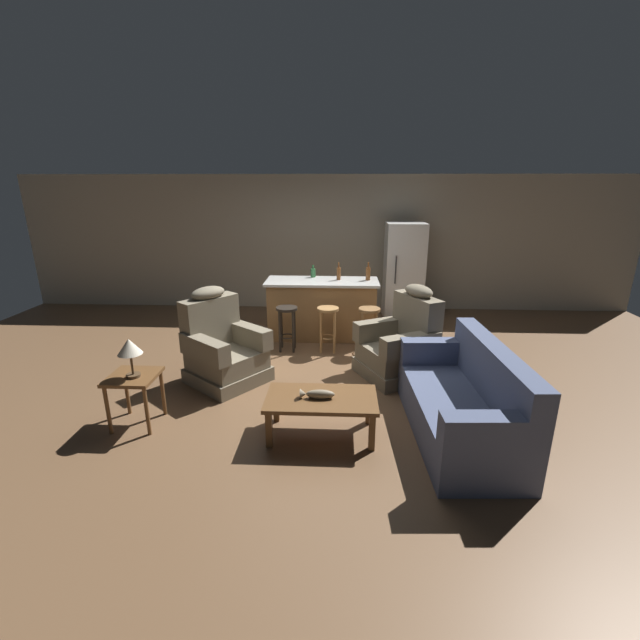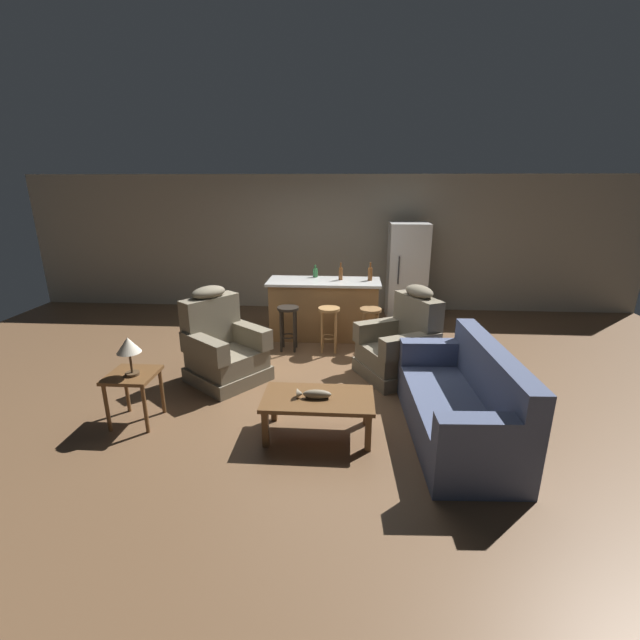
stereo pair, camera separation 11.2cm
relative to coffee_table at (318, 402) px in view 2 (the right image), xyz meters
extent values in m
plane|color=brown|center=(-0.12, 1.56, -0.36)|extent=(12.00, 12.00, 0.00)
cube|color=#A89E89|center=(-0.12, 4.69, 0.94)|extent=(12.00, 0.05, 2.60)
cube|color=brown|center=(0.00, 0.00, 0.04)|extent=(1.10, 0.60, 0.04)
cube|color=brown|center=(-0.49, -0.24, -0.17)|extent=(0.06, 0.06, 0.38)
cube|color=brown|center=(0.49, -0.24, -0.17)|extent=(0.06, 0.06, 0.38)
cube|color=brown|center=(-0.49, 0.24, -0.17)|extent=(0.06, 0.06, 0.38)
cube|color=brown|center=(0.49, 0.24, -0.17)|extent=(0.06, 0.06, 0.38)
cube|color=#4C3823|center=(-0.01, -0.03, 0.06)|extent=(0.22, 0.07, 0.01)
ellipsoid|color=gray|center=(-0.01, -0.03, 0.10)|extent=(0.28, 0.09, 0.09)
cone|color=gray|center=(-0.18, -0.03, 0.10)|extent=(0.06, 0.10, 0.10)
cube|color=#4C5675|center=(1.36, 0.08, -0.26)|extent=(0.93, 1.94, 0.20)
cube|color=#4C5675|center=(1.36, 0.08, -0.05)|extent=(0.93, 1.94, 0.22)
cube|color=#4C5675|center=(1.68, 0.09, 0.32)|extent=(0.29, 1.91, 0.52)
cube|color=#4C5675|center=(1.40, -0.77, 0.20)|extent=(0.85, 0.24, 0.28)
cube|color=#4C5675|center=(1.32, 0.93, 0.20)|extent=(0.85, 0.24, 0.28)
cube|color=#756B56|center=(-1.25, 1.17, -0.27)|extent=(1.18, 1.18, 0.18)
cube|color=#756B56|center=(-1.25, 1.17, -0.06)|extent=(1.09, 1.09, 0.24)
cube|color=#756B56|center=(-1.49, 1.36, 0.38)|extent=(0.66, 0.74, 0.64)
ellipsoid|color=#756B56|center=(-1.49, 1.36, 0.76)|extent=(0.49, 0.53, 0.16)
cube|color=#756B56|center=(-1.03, 1.42, 0.19)|extent=(0.74, 0.64, 0.26)
cube|color=#756B56|center=(-1.44, 0.90, 0.19)|extent=(0.74, 0.64, 0.26)
cube|color=#756B56|center=(0.91, 1.44, -0.27)|extent=(1.13, 1.13, 0.18)
cube|color=#756B56|center=(0.91, 1.44, -0.06)|extent=(1.06, 1.04, 0.24)
cube|color=#756B56|center=(1.17, 1.58, 0.38)|extent=(0.56, 0.78, 0.64)
ellipsoid|color=#756B56|center=(1.17, 1.58, 0.76)|extent=(0.45, 0.53, 0.16)
cube|color=#756B56|center=(1.04, 1.14, 0.19)|extent=(0.79, 0.53, 0.26)
cube|color=#756B56|center=(0.74, 1.73, 0.19)|extent=(0.79, 0.53, 0.26)
cube|color=brown|center=(-1.94, 0.11, 0.18)|extent=(0.48, 0.48, 0.04)
cylinder|color=brown|center=(-2.14, -0.09, -0.10)|extent=(0.04, 0.04, 0.52)
cylinder|color=brown|center=(-1.74, -0.09, -0.10)|extent=(0.04, 0.04, 0.52)
cylinder|color=brown|center=(-2.14, 0.31, -0.10)|extent=(0.04, 0.04, 0.52)
cylinder|color=brown|center=(-1.74, 0.31, -0.10)|extent=(0.04, 0.04, 0.52)
cylinder|color=#4C3823|center=(-1.91, 0.08, 0.21)|extent=(0.14, 0.14, 0.03)
cylinder|color=#4C3823|center=(-1.91, 0.08, 0.34)|extent=(0.02, 0.02, 0.22)
cone|color=beige|center=(-1.91, 0.08, 0.53)|extent=(0.24, 0.24, 0.16)
cube|color=olive|center=(-0.12, 2.91, 0.09)|extent=(1.71, 0.63, 0.91)
cube|color=silver|center=(-0.12, 2.91, 0.57)|extent=(1.80, 0.70, 0.04)
cylinder|color=black|center=(-0.62, 2.28, 0.30)|extent=(0.32, 0.32, 0.04)
torus|color=black|center=(-0.62, 2.28, -0.14)|extent=(0.23, 0.23, 0.02)
cylinder|color=black|center=(-0.72, 2.18, -0.04)|extent=(0.04, 0.04, 0.64)
cylinder|color=black|center=(-0.52, 2.18, -0.04)|extent=(0.04, 0.04, 0.64)
cylinder|color=black|center=(-0.72, 2.38, -0.04)|extent=(0.04, 0.04, 0.64)
cylinder|color=black|center=(-0.52, 2.38, -0.04)|extent=(0.04, 0.04, 0.64)
cylinder|color=#A87A47|center=(0.00, 2.28, 0.30)|extent=(0.32, 0.32, 0.04)
torus|color=#A87A47|center=(0.00, 2.28, -0.14)|extent=(0.23, 0.23, 0.02)
cylinder|color=#A87A47|center=(-0.10, 2.18, -0.04)|extent=(0.04, 0.04, 0.64)
cylinder|color=#A87A47|center=(0.10, 2.18, -0.04)|extent=(0.04, 0.04, 0.64)
cylinder|color=#A87A47|center=(-0.10, 2.38, -0.04)|extent=(0.04, 0.04, 0.64)
cylinder|color=#A87A47|center=(0.10, 2.38, -0.04)|extent=(0.04, 0.04, 0.64)
cylinder|color=olive|center=(0.61, 2.28, 0.30)|extent=(0.32, 0.32, 0.04)
torus|color=olive|center=(0.61, 2.28, -0.14)|extent=(0.23, 0.23, 0.02)
cylinder|color=olive|center=(0.51, 2.18, -0.04)|extent=(0.04, 0.04, 0.64)
cylinder|color=olive|center=(0.71, 2.18, -0.04)|extent=(0.04, 0.04, 0.64)
cylinder|color=olive|center=(0.51, 2.38, -0.04)|extent=(0.04, 0.04, 0.64)
cylinder|color=olive|center=(0.71, 2.38, -0.04)|extent=(0.04, 0.04, 0.64)
cube|color=white|center=(1.35, 4.11, 0.52)|extent=(0.70, 0.66, 1.76)
cylinder|color=#333338|center=(1.15, 3.76, 0.60)|extent=(0.02, 0.02, 0.50)
cylinder|color=brown|center=(0.14, 2.98, 0.68)|extent=(0.07, 0.07, 0.20)
cylinder|color=brown|center=(0.14, 2.98, 0.82)|extent=(0.02, 0.02, 0.08)
cylinder|color=brown|center=(0.61, 2.98, 0.69)|extent=(0.07, 0.07, 0.20)
cylinder|color=brown|center=(0.61, 2.98, 0.83)|extent=(0.03, 0.03, 0.09)
cylinder|color=#2D6B38|center=(-0.28, 3.17, 0.66)|extent=(0.08, 0.08, 0.14)
cylinder|color=#2D6B38|center=(-0.28, 3.17, 0.76)|extent=(0.03, 0.03, 0.06)
camera|label=1|loc=(0.17, -3.78, 2.07)|focal=24.00mm
camera|label=2|loc=(0.28, -3.77, 2.07)|focal=24.00mm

